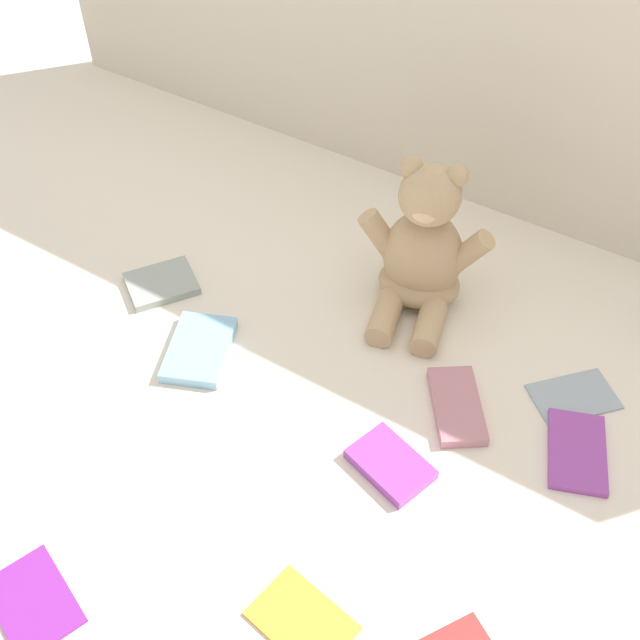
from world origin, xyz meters
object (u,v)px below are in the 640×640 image
at_px(book_case_7, 162,284).
at_px(book_case_9, 390,464).
at_px(teddy_bear, 422,253).
at_px(book_case_4, 457,406).
at_px(book_case_6, 33,601).
at_px(book_case_1, 302,620).
at_px(book_case_2, 199,349).
at_px(book_case_0, 577,451).
at_px(book_case_10, 574,396).

height_order(book_case_7, book_case_9, book_case_9).
relative_size(teddy_bear, book_case_4, 1.94).
xyz_separation_m(teddy_bear, book_case_6, (-0.15, -0.70, -0.09)).
xyz_separation_m(book_case_4, book_case_7, (-0.52, -0.03, -0.00)).
height_order(teddy_bear, book_case_1, teddy_bear).
height_order(book_case_1, book_case_9, book_case_9).
relative_size(book_case_2, book_case_9, 1.24).
xyz_separation_m(book_case_0, book_case_7, (-0.69, -0.05, 0.00)).
height_order(teddy_bear, book_case_10, teddy_bear).
bearing_deg(book_case_4, book_case_10, -176.08).
height_order(teddy_bear, book_case_6, teddy_bear).
bearing_deg(teddy_bear, book_case_7, -166.04).
height_order(book_case_2, book_case_7, book_case_2).
distance_m(book_case_2, book_case_7, 0.16).
bearing_deg(book_case_6, book_case_4, -10.07).
bearing_deg(teddy_bear, book_case_1, -91.21).
bearing_deg(book_case_2, book_case_7, 127.41).
distance_m(book_case_4, book_case_6, 0.60).
distance_m(book_case_1, book_case_6, 0.32).
relative_size(book_case_1, book_case_4, 0.88).
xyz_separation_m(book_case_2, book_case_6, (0.08, -0.41, -0.00)).
bearing_deg(book_case_2, book_case_0, -9.55).
bearing_deg(book_case_6, book_case_10, -14.72).
bearing_deg(book_case_1, book_case_10, 171.72).
relative_size(book_case_0, book_case_7, 1.18).
height_order(book_case_0, book_case_9, book_case_9).
bearing_deg(book_case_10, book_case_7, -125.72).
distance_m(book_case_0, book_case_7, 0.69).
height_order(book_case_0, book_case_7, book_case_7).
height_order(book_case_7, book_case_10, book_case_7).
bearing_deg(book_case_4, book_case_9, 40.98).
xyz_separation_m(book_case_4, book_case_9, (-0.03, -0.14, -0.00)).
bearing_deg(book_case_6, book_case_2, 30.19).
relative_size(teddy_bear, book_case_0, 2.00).
relative_size(book_case_2, book_case_7, 1.23).
bearing_deg(book_case_0, teddy_bear, 133.74).
bearing_deg(teddy_bear, book_case_10, -27.22).
height_order(book_case_2, book_case_9, book_case_2).
distance_m(book_case_2, book_case_6, 0.42).
xyz_separation_m(book_case_7, book_case_10, (0.65, 0.14, -0.00)).
bearing_deg(book_case_0, book_case_9, -163.67).
bearing_deg(book_case_4, book_case_7, -32.08).
bearing_deg(book_case_7, book_case_9, 21.56).
distance_m(book_case_1, book_case_7, 0.61).
height_order(book_case_2, book_case_10, book_case_2).
bearing_deg(book_case_9, book_case_1, -159.48).
distance_m(teddy_bear, book_case_7, 0.43).
distance_m(book_case_7, book_case_9, 0.50).
distance_m(book_case_1, book_case_9, 0.24).
height_order(teddy_bear, book_case_2, teddy_bear).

